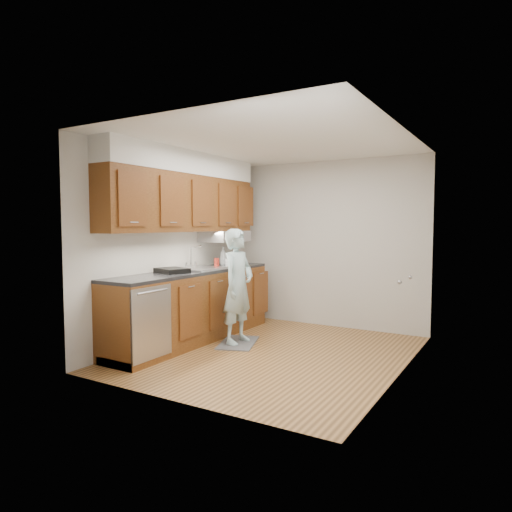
{
  "coord_description": "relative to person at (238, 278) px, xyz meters",
  "views": [
    {
      "loc": [
        2.56,
        -4.74,
        1.55
      ],
      "look_at": [
        -0.38,
        0.25,
        1.14
      ],
      "focal_mm": 32.0,
      "sensor_mm": 36.0,
      "label": 1
    }
  ],
  "objects": [
    {
      "name": "wall_right",
      "position": [
        2.11,
        -0.17,
        0.4
      ],
      "size": [
        0.02,
        3.5,
        2.5
      ],
      "primitive_type": "cube",
      "color": "#BAB6AE",
      "rests_on": "floor"
    },
    {
      "name": "wall_back",
      "position": [
        0.61,
        1.58,
        0.4
      ],
      "size": [
        3.0,
        0.02,
        2.5
      ],
      "primitive_type": "cube",
      "color": "#BAB6AE",
      "rests_on": "floor"
    },
    {
      "name": "soap_bottle_a",
      "position": [
        -0.67,
        0.65,
        0.23
      ],
      "size": [
        0.14,
        0.14,
        0.28
      ],
      "primitive_type": "imported",
      "rotation": [
        0.0,
        0.0,
        0.35
      ],
      "color": "silver",
      "rests_on": "counter"
    },
    {
      "name": "ceiling",
      "position": [
        0.61,
        -0.17,
        1.65
      ],
      "size": [
        3.5,
        3.5,
        0.0
      ],
      "primitive_type": "plane",
      "rotation": [
        3.14,
        0.0,
        0.0
      ],
      "color": "white",
      "rests_on": "wall_left"
    },
    {
      "name": "upper_cabinets",
      "position": [
        -0.72,
        -0.13,
        1.1
      ],
      "size": [
        0.47,
        2.8,
        1.21
      ],
      "color": "brown",
      "rests_on": "wall_left"
    },
    {
      "name": "soap_bottle_b",
      "position": [
        -0.46,
        0.48,
        0.18
      ],
      "size": [
        0.08,
        0.08,
        0.18
      ],
      "primitive_type": "imported",
      "rotation": [
        0.0,
        0.0,
        -0.04
      ],
      "color": "silver",
      "rests_on": "counter"
    },
    {
      "name": "counter",
      "position": [
        -0.59,
        -0.17,
        -0.36
      ],
      "size": [
        0.64,
        2.8,
        1.3
      ],
      "color": "brown",
      "rests_on": "floor"
    },
    {
      "name": "floor_mat",
      "position": [
        0.0,
        0.0,
        -0.84
      ],
      "size": [
        0.66,
        0.84,
        0.01
      ],
      "primitive_type": "cube",
      "rotation": [
        0.0,
        0.0,
        0.35
      ],
      "color": "slate",
      "rests_on": "floor"
    },
    {
      "name": "person",
      "position": [
        0.0,
        0.0,
        0.0
      ],
      "size": [
        0.4,
        0.6,
        1.67
      ],
      "primitive_type": "imported",
      "rotation": [
        0.0,
        0.0,
        1.56
      ],
      "color": "#A8C9CD",
      "rests_on": "floor_mat"
    },
    {
      "name": "closet_door",
      "position": [
        2.1,
        0.13,
        0.17
      ],
      "size": [
        0.02,
        1.22,
        2.05
      ],
      "primitive_type": "cube",
      "color": "silver",
      "rests_on": "wall_right"
    },
    {
      "name": "floor",
      "position": [
        0.61,
        -0.17,
        -0.85
      ],
      "size": [
        3.5,
        3.5,
        0.0
      ],
      "primitive_type": "plane",
      "color": "#A1713D",
      "rests_on": "ground"
    },
    {
      "name": "soda_can",
      "position": [
        -0.56,
        0.32,
        0.16
      ],
      "size": [
        0.08,
        0.08,
        0.13
      ],
      "primitive_type": "cylinder",
      "rotation": [
        0.0,
        0.0,
        0.15
      ],
      "color": "red",
      "rests_on": "counter"
    },
    {
      "name": "wall_left",
      "position": [
        -0.89,
        -0.17,
        0.4
      ],
      "size": [
        0.02,
        3.5,
        2.5
      ],
      "primitive_type": "cube",
      "color": "#BAB6AE",
      "rests_on": "floor"
    },
    {
      "name": "dish_rack",
      "position": [
        -0.63,
        -0.55,
        0.12
      ],
      "size": [
        0.45,
        0.42,
        0.06
      ],
      "primitive_type": "cube",
      "rotation": [
        0.0,
        0.0,
        -0.3
      ],
      "color": "black",
      "rests_on": "counter"
    }
  ]
}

